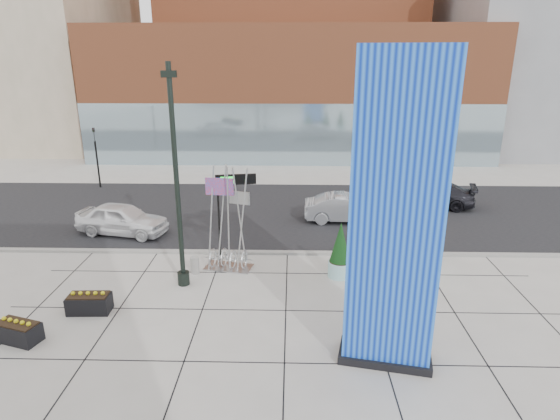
{
  "coord_description": "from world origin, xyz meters",
  "views": [
    {
      "loc": [
        1.17,
        -15.72,
        8.7
      ],
      "look_at": [
        0.72,
        2.0,
        2.79
      ],
      "focal_mm": 30.0,
      "sensor_mm": 36.0,
      "label": 1
    }
  ],
  "objects_px": {
    "public_art_sculpture": "(228,242)",
    "concrete_bollard": "(195,265)",
    "blue_pylon": "(395,224)",
    "overhead_street_sign": "(232,187)",
    "lamp_post": "(178,201)",
    "car_white_west": "(122,219)",
    "car_silver_mid": "(346,208)"
  },
  "relations": [
    {
      "from": "blue_pylon",
      "to": "concrete_bollard",
      "type": "distance_m",
      "value": 9.74
    },
    {
      "from": "overhead_street_sign",
      "to": "car_silver_mid",
      "type": "relative_size",
      "value": 0.83
    },
    {
      "from": "public_art_sculpture",
      "to": "car_white_west",
      "type": "bearing_deg",
      "value": 158.13
    },
    {
      "from": "overhead_street_sign",
      "to": "car_silver_mid",
      "type": "distance_m",
      "value": 7.7
    },
    {
      "from": "car_white_west",
      "to": "car_silver_mid",
      "type": "relative_size",
      "value": 1.02
    },
    {
      "from": "public_art_sculpture",
      "to": "overhead_street_sign",
      "type": "height_order",
      "value": "public_art_sculpture"
    },
    {
      "from": "concrete_bollard",
      "to": "car_white_west",
      "type": "xyz_separation_m",
      "value": [
        -4.54,
        4.37,
        0.43
      ]
    },
    {
      "from": "public_art_sculpture",
      "to": "concrete_bollard",
      "type": "height_order",
      "value": "public_art_sculpture"
    },
    {
      "from": "public_art_sculpture",
      "to": "overhead_street_sign",
      "type": "xyz_separation_m",
      "value": [
        0.08,
        1.32,
        2.05
      ]
    },
    {
      "from": "blue_pylon",
      "to": "car_silver_mid",
      "type": "relative_size",
      "value": 1.97
    },
    {
      "from": "lamp_post",
      "to": "public_art_sculpture",
      "type": "xyz_separation_m",
      "value": [
        1.61,
        1.55,
        -2.3
      ]
    },
    {
      "from": "public_art_sculpture",
      "to": "car_silver_mid",
      "type": "xyz_separation_m",
      "value": [
        5.65,
        6.02,
        -0.43
      ]
    },
    {
      "from": "car_silver_mid",
      "to": "car_white_west",
      "type": "bearing_deg",
      "value": 101.87
    },
    {
      "from": "lamp_post",
      "to": "public_art_sculpture",
      "type": "height_order",
      "value": "lamp_post"
    },
    {
      "from": "blue_pylon",
      "to": "car_white_west",
      "type": "relative_size",
      "value": 1.93
    },
    {
      "from": "car_white_west",
      "to": "car_silver_mid",
      "type": "distance_m",
      "value": 11.76
    },
    {
      "from": "car_white_west",
      "to": "car_silver_mid",
      "type": "xyz_separation_m",
      "value": [
        11.56,
        2.17,
        -0.04
      ]
    },
    {
      "from": "blue_pylon",
      "to": "public_art_sculpture",
      "type": "xyz_separation_m",
      "value": [
        -5.48,
        6.21,
        -3.15
      ]
    },
    {
      "from": "concrete_bollard",
      "to": "car_white_west",
      "type": "relative_size",
      "value": 0.15
    },
    {
      "from": "blue_pylon",
      "to": "car_silver_mid",
      "type": "bearing_deg",
      "value": 100.65
    },
    {
      "from": "lamp_post",
      "to": "car_white_west",
      "type": "relative_size",
      "value": 1.83
    },
    {
      "from": "blue_pylon",
      "to": "concrete_bollard",
      "type": "relative_size",
      "value": 12.55
    },
    {
      "from": "public_art_sculpture",
      "to": "car_white_west",
      "type": "distance_m",
      "value": 7.06
    },
    {
      "from": "overhead_street_sign",
      "to": "public_art_sculpture",
      "type": "bearing_deg",
      "value": -103.45
    },
    {
      "from": "overhead_street_sign",
      "to": "car_white_west",
      "type": "distance_m",
      "value": 6.94
    },
    {
      "from": "concrete_bollard",
      "to": "lamp_post",
      "type": "bearing_deg",
      "value": -103.5
    },
    {
      "from": "public_art_sculpture",
      "to": "concrete_bollard",
      "type": "distance_m",
      "value": 1.67
    },
    {
      "from": "lamp_post",
      "to": "public_art_sculpture",
      "type": "distance_m",
      "value": 3.2
    },
    {
      "from": "lamp_post",
      "to": "public_art_sculpture",
      "type": "relative_size",
      "value": 1.89
    },
    {
      "from": "overhead_street_sign",
      "to": "car_white_west",
      "type": "relative_size",
      "value": 0.81
    },
    {
      "from": "concrete_bollard",
      "to": "car_silver_mid",
      "type": "xyz_separation_m",
      "value": [
        7.01,
        6.54,
        0.39
      ]
    },
    {
      "from": "blue_pylon",
      "to": "overhead_street_sign",
      "type": "distance_m",
      "value": 9.33
    }
  ]
}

